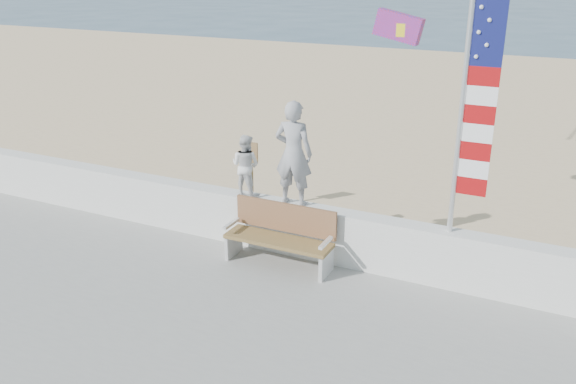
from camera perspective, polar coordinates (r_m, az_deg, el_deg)
name	(u,v)px	position (r m, az deg, el deg)	size (l,w,h in m)	color
ground	(223,314)	(9.22, -6.10, -11.30)	(220.00, 220.00, 0.00)	#324E65
sand	(396,151)	(16.85, 10.08, 3.77)	(90.00, 40.00, 0.08)	beige
seawall	(283,226)	(10.47, -0.51, -3.17)	(30.00, 0.35, 0.90)	silver
adult	(293,153)	(9.92, 0.52, 3.64)	(0.64, 0.42, 1.75)	#95969A
child	(245,165)	(10.42, -4.00, 2.50)	(0.52, 0.41, 1.08)	silver
bench	(281,235)	(9.99, -0.67, -4.01)	(1.80, 0.57, 1.00)	olive
flag	(471,107)	(8.88, 16.78, 7.64)	(0.50, 0.08, 3.50)	silver
parafoil_kite	(400,27)	(11.16, 10.43, 14.94)	(0.89, 0.25, 0.61)	red
sign	(251,171)	(12.25, -3.46, 2.02)	(0.32, 0.07, 1.46)	olive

